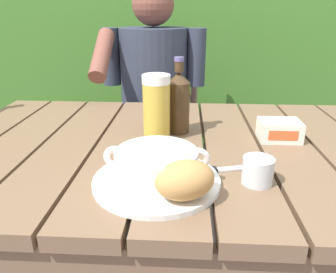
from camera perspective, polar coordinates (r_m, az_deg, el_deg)
The scene contains 12 objects.
dining_table at distance 0.96m, azimuth 1.60°, elevation -6.49°, with size 1.36×0.84×0.77m.
hedge_backdrop at distance 2.40m, azimuth -3.12°, elevation 21.57°, with size 3.83×0.92×2.54m.
chair_near_diner at distance 1.83m, azimuth -1.81°, elevation 1.01°, with size 0.44×0.46×0.99m.
person_eating at distance 1.56m, azimuth -2.67°, elevation 7.27°, with size 0.48×0.47×1.25m.
serving_plate at distance 0.71m, azimuth -2.03°, elevation -7.79°, with size 0.28×0.28×0.01m.
soup_bowl at distance 0.69m, azimuth -2.07°, elevation -4.89°, with size 0.23×0.18×0.07m.
bread_roll at distance 0.62m, azimuth 3.04°, elevation -7.68°, with size 0.14×0.13×0.08m.
beer_glass at distance 0.91m, azimuth -2.05°, elevation 5.09°, with size 0.08×0.08×0.19m.
beer_bottle at distance 0.97m, azimuth 1.88°, elevation 6.20°, with size 0.07×0.07×0.23m.
water_glass_small at distance 0.72m, azimuth 15.62°, elevation -5.85°, with size 0.07×0.07×0.06m.
butter_tub at distance 0.98m, azimuth 19.12°, elevation 1.05°, with size 0.12×0.09×0.06m.
table_knife at distance 0.76m, azimuth 8.40°, elevation -5.90°, with size 0.16×0.06×0.01m.
Camera 1 is at (0.02, -0.84, 1.12)m, focal length 34.39 mm.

